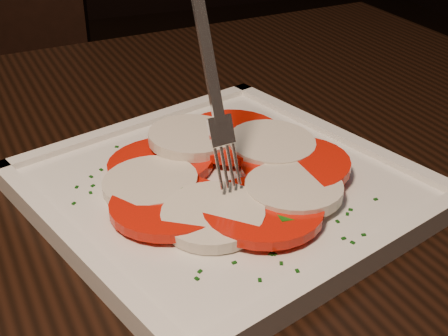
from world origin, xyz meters
name	(u,v)px	position (x,y,z in m)	size (l,w,h in m)	color
table	(112,266)	(0.11, -0.04, 0.65)	(1.28, 0.92, 0.75)	black
plate	(224,190)	(0.21, -0.10, 0.76)	(0.31, 0.31, 0.01)	white
caprese_salad	(224,173)	(0.21, -0.10, 0.77)	(0.25, 0.24, 0.03)	red
fork	(205,66)	(0.19, -0.10, 0.88)	(0.03, 0.07, 0.18)	white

